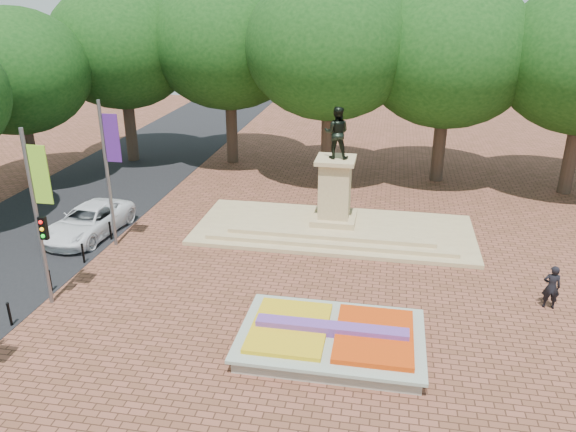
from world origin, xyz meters
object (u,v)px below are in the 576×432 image
(monument, at_px, (334,216))
(van, at_px, (88,221))
(pedestrian, at_px, (551,287))
(flower_bed, at_px, (332,338))

(monument, xyz_separation_m, van, (-12.00, -2.70, -0.13))
(monument, relative_size, pedestrian, 7.80)
(flower_bed, relative_size, monument, 0.45)
(pedestrian, bearing_deg, flower_bed, 31.39)
(flower_bed, height_order, van, van)
(monument, xyz_separation_m, pedestrian, (9.00, -5.83, 0.01))
(monument, relative_size, van, 2.58)
(flower_bed, xyz_separation_m, van, (-13.03, 7.30, 0.38))
(flower_bed, relative_size, van, 1.16)
(van, bearing_deg, pedestrian, -3.25)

